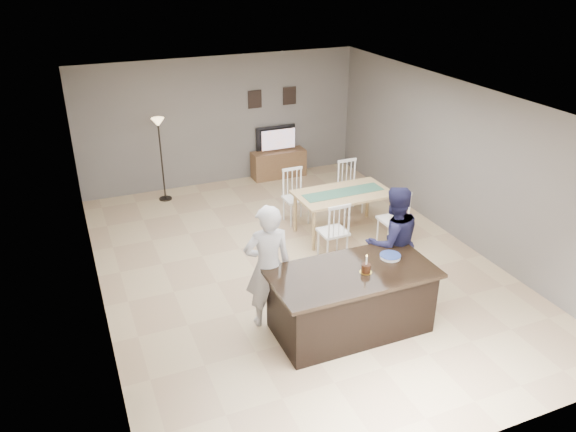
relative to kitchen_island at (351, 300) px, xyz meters
name	(u,v)px	position (x,y,z in m)	size (l,w,h in m)	color
floor	(296,266)	(0.00, 1.80, -0.45)	(8.00, 8.00, 0.00)	tan
room_shell	(297,168)	(0.00, 1.80, 1.22)	(8.00, 8.00, 8.00)	slate
kitchen_island	(351,300)	(0.00, 0.00, 0.00)	(2.15, 1.10, 0.90)	black
tv_console	(279,164)	(1.20, 5.57, -0.15)	(1.20, 0.40, 0.60)	brown
television	(277,139)	(1.20, 5.64, 0.41)	(0.91, 0.12, 0.53)	black
tv_screen_glow	(279,139)	(1.20, 5.56, 0.42)	(0.78, 0.78, 0.00)	orange
picture_frames	(272,98)	(1.15, 5.78, 1.30)	(1.10, 0.02, 0.38)	black
doorway	(114,324)	(-2.99, -0.50, 0.80)	(0.00, 2.10, 2.65)	black
woman	(268,266)	(-0.95, 0.56, 0.42)	(0.64, 0.42, 1.76)	#B7B7BB
man	(392,242)	(0.95, 0.55, 0.39)	(0.83, 0.64, 1.70)	#1B1B3B
birthday_cake	(366,268)	(0.14, -0.09, 0.51)	(0.16, 0.16, 0.25)	gold
plate_stack	(390,256)	(0.63, 0.11, 0.47)	(0.28, 0.28, 0.04)	white
dining_table	(343,200)	(1.22, 2.57, 0.19)	(1.68, 1.90, 1.02)	tan
floor_lamp	(159,137)	(-1.41, 5.28, 0.86)	(0.25, 0.25, 1.70)	black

